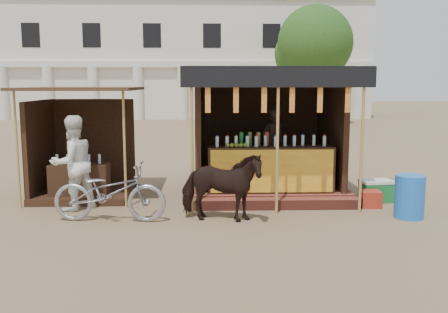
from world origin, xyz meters
name	(u,v)px	position (x,y,z in m)	size (l,w,h in m)	color
ground	(227,239)	(0.00, 0.00, 0.00)	(120.00, 120.00, 0.00)	#846B4C
main_stall	(266,148)	(1.01, 3.36, 1.03)	(3.60, 3.61, 2.78)	brown
secondary_stall	(77,158)	(-3.17, 3.24, 0.85)	(2.40, 2.40, 2.38)	#382214
cow	(221,187)	(-0.07, 1.03, 0.63)	(0.68, 1.50, 1.27)	black
motorbike	(110,192)	(-2.07, 1.13, 0.53)	(0.71, 2.02, 1.06)	#9A99A1
bystander	(73,163)	(-2.94, 2.00, 0.93)	(0.90, 0.70, 1.85)	white
blue_barrel	(410,197)	(3.41, 1.18, 0.40)	(0.54, 0.54, 0.80)	blue
red_crate	(370,199)	(2.96, 2.00, 0.16)	(0.39, 0.37, 0.33)	#A92E1C
cooler	(376,191)	(3.23, 2.46, 0.23)	(0.69, 0.52, 0.46)	#197333
background_building	(185,62)	(-2.00, 29.94, 3.98)	(26.00, 7.45, 8.18)	silver
tree	(311,46)	(5.81, 22.14, 4.63)	(4.50, 4.40, 7.00)	#382314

